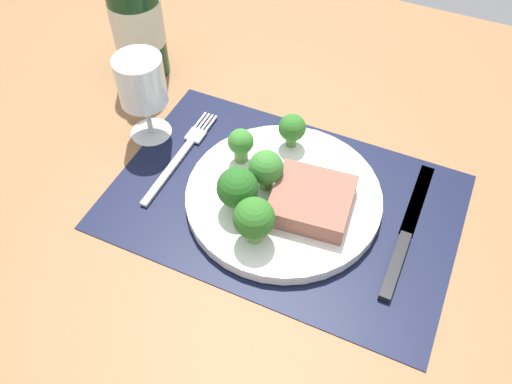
% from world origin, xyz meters
% --- Properties ---
extents(ground_plane, '(1.40, 1.10, 0.03)m').
position_xyz_m(ground_plane, '(0.00, 0.00, -0.01)').
color(ground_plane, brown).
extents(placemat, '(0.45, 0.30, 0.00)m').
position_xyz_m(placemat, '(0.00, 0.00, 0.00)').
color(placemat, black).
rests_on(placemat, ground_plane).
extents(plate, '(0.26, 0.26, 0.02)m').
position_xyz_m(plate, '(0.00, 0.00, 0.01)').
color(plate, white).
rests_on(plate, placemat).
extents(steak, '(0.11, 0.10, 0.03)m').
position_xyz_m(steak, '(0.04, -0.01, 0.03)').
color(steak, '#8C5647').
rests_on(steak, plate).
extents(broccoli_near_fork, '(0.03, 0.03, 0.05)m').
position_xyz_m(broccoli_near_fork, '(-0.08, 0.03, 0.05)').
color(broccoli_near_fork, '#5B8942').
rests_on(broccoli_near_fork, plate).
extents(broccoli_front_edge, '(0.05, 0.05, 0.06)m').
position_xyz_m(broccoli_front_edge, '(-0.04, -0.05, 0.06)').
color(broccoli_front_edge, '#6B994C').
rests_on(broccoli_front_edge, plate).
extents(broccoli_center, '(0.04, 0.04, 0.05)m').
position_xyz_m(broccoli_center, '(-0.02, 0.09, 0.05)').
color(broccoli_center, '#5B8942').
rests_on(broccoli_center, plate).
extents(broccoli_near_steak, '(0.05, 0.05, 0.06)m').
position_xyz_m(broccoli_near_steak, '(-0.01, -0.08, 0.06)').
color(broccoli_near_steak, '#6B994C').
rests_on(broccoli_near_steak, plate).
extents(broccoli_back_left, '(0.04, 0.04, 0.06)m').
position_xyz_m(broccoli_back_left, '(-0.03, 0.00, 0.05)').
color(broccoli_back_left, '#5B8942').
rests_on(broccoli_back_left, plate).
extents(fork, '(0.02, 0.19, 0.01)m').
position_xyz_m(fork, '(-0.16, 0.01, 0.01)').
color(fork, silver).
rests_on(fork, placemat).
extents(knife, '(0.02, 0.23, 0.01)m').
position_xyz_m(knife, '(0.16, 0.01, 0.01)').
color(knife, black).
rests_on(knife, placemat).
extents(wine_bottle, '(0.08, 0.08, 0.28)m').
position_xyz_m(wine_bottle, '(-0.32, 0.17, 0.10)').
color(wine_bottle, '#143819').
rests_on(wine_bottle, ground_plane).
extents(wine_glass, '(0.07, 0.07, 0.13)m').
position_xyz_m(wine_glass, '(-0.23, 0.04, 0.09)').
color(wine_glass, silver).
rests_on(wine_glass, ground_plane).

